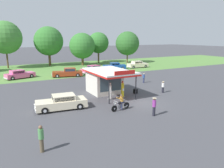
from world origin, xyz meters
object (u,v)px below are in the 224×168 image
at_px(gas_pump_nearside, 110,92).
at_px(featured_classic_sedan, 62,102).
at_px(parked_car_back_row_left, 20,75).
at_px(bystander_admiring_sedan, 154,106).
at_px(gas_pump_offside, 123,90).
at_px(spare_tire_stack, 135,91).
at_px(parked_car_back_row_centre_left, 114,66).
at_px(bystander_leaning_by_kiosk, 113,73).
at_px(parked_car_second_row_spare, 93,69).
at_px(motorcycle_with_rider, 121,104).
at_px(bystander_standing_back_lot, 144,78).
at_px(parked_car_back_row_centre_right, 68,73).
at_px(parked_car_back_row_centre, 138,65).
at_px(bystander_strolling_foreground, 41,138).
at_px(bystander_chatting_near_pumps, 163,87).

distance_m(gas_pump_nearside, featured_classic_sedan, 5.88).
relative_size(parked_car_back_row_left, bystander_admiring_sedan, 3.10).
bearing_deg(gas_pump_nearside, gas_pump_offside, 0.00).
bearing_deg(spare_tire_stack, parked_car_back_row_centre_left, 68.59).
bearing_deg(bystander_leaning_by_kiosk, featured_classic_sedan, -135.39).
bearing_deg(parked_car_second_row_spare, gas_pump_offside, -102.55).
bearing_deg(motorcycle_with_rider, spare_tire_stack, 43.37).
bearing_deg(parked_car_back_row_left, bystander_admiring_sedan, -70.38).
height_order(parked_car_back_row_centre_left, bystander_standing_back_lot, bystander_standing_back_lot).
bearing_deg(bystander_standing_back_lot, parked_car_back_row_centre_right, 128.83).
distance_m(parked_car_back_row_centre, parked_car_second_row_spare, 12.51).
xyz_separation_m(bystander_strolling_foreground, spare_tire_stack, (13.33, 9.13, -0.68)).
height_order(parked_car_second_row_spare, bystander_admiring_sedan, bystander_admiring_sedan).
bearing_deg(bystander_standing_back_lot, parked_car_back_row_centre_left, 79.10).
height_order(parked_car_back_row_left, parked_car_back_row_centre, parked_car_back_row_centre).
bearing_deg(bystander_chatting_near_pumps, parked_car_second_row_spare, 95.11).
relative_size(motorcycle_with_rider, featured_classic_sedan, 0.42).
bearing_deg(featured_classic_sedan, parked_car_back_row_centre_left, 50.02).
distance_m(gas_pump_nearside, motorcycle_with_rider, 3.84).
distance_m(bystander_standing_back_lot, spare_tire_stack, 6.71).
relative_size(parked_car_back_row_centre_left, bystander_chatting_near_pumps, 3.62).
relative_size(parked_car_back_row_centre_right, bystander_standing_back_lot, 3.74).
xyz_separation_m(parked_car_back_row_centre_right, parked_car_back_row_centre, (18.13, 3.67, 0.02)).
height_order(featured_classic_sedan, bystander_admiring_sedan, bystander_admiring_sedan).
distance_m(parked_car_back_row_centre_right, bystander_admiring_sedan, 23.32).
xyz_separation_m(gas_pump_offside, parked_car_back_row_left, (-9.68, 18.97, -0.23)).
distance_m(gas_pump_offside, bystander_standing_back_lot, 9.19).
bearing_deg(bystander_chatting_near_pumps, spare_tire_stack, 156.04).
height_order(parked_car_back_row_centre, bystander_strolling_foreground, bystander_strolling_foreground).
height_order(featured_classic_sedan, bystander_chatting_near_pumps, bystander_chatting_near_pumps).
xyz_separation_m(gas_pump_nearside, parked_car_back_row_centre_right, (0.01, 16.74, -0.19)).
xyz_separation_m(parked_car_second_row_spare, spare_tire_stack, (-1.60, -17.50, -0.43)).
xyz_separation_m(motorcycle_with_rider, bystander_leaning_by_kiosk, (7.64, 15.59, 0.24)).
relative_size(motorcycle_with_rider, bystander_chatting_near_pumps, 1.48).
bearing_deg(bystander_admiring_sedan, bystander_leaning_by_kiosk, 72.56).
bearing_deg(parked_car_back_row_centre, featured_classic_sedan, -138.63).
height_order(parked_car_back_row_centre_right, bystander_standing_back_lot, parked_car_back_row_centre_right).
relative_size(gas_pump_offside, featured_classic_sedan, 0.38).
xyz_separation_m(parked_car_back_row_left, parked_car_back_row_centre, (26.14, 1.44, 0.04)).
relative_size(parked_car_second_row_spare, bystander_chatting_near_pumps, 3.63).
height_order(parked_car_back_row_left, parked_car_back_row_centre_left, parked_car_back_row_centre_left).
xyz_separation_m(bystander_leaning_by_kiosk, bystander_chatting_near_pumps, (0.61, -12.37, -0.10)).
relative_size(motorcycle_with_rider, bystander_standing_back_lot, 1.44).
xyz_separation_m(featured_classic_sedan, parked_car_back_row_left, (-2.16, 19.68, 0.00)).
bearing_deg(parked_car_second_row_spare, gas_pump_nearside, -107.45).
xyz_separation_m(parked_car_second_row_spare, bystander_admiring_sedan, (-4.69, -24.98, 0.22)).
xyz_separation_m(gas_pump_offside, parked_car_back_row_centre_left, (10.11, 20.32, -0.22)).
xyz_separation_m(bystander_admiring_sedan, bystander_chatting_near_pumps, (6.38, 6.02, -0.13)).
bearing_deg(parked_car_back_row_left, parked_car_back_row_centre_left, 3.90).
bearing_deg(spare_tire_stack, parked_car_back_row_centre, 54.39).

